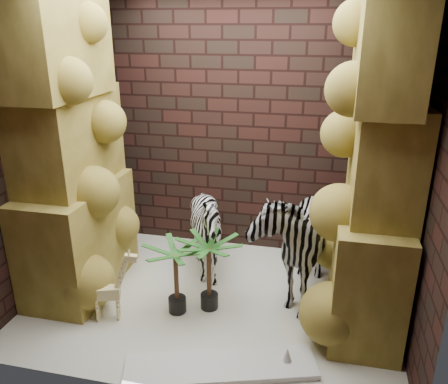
% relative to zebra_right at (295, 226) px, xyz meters
% --- Properties ---
extents(floor, '(3.50, 3.50, 0.00)m').
position_rel_zebra_right_xyz_m(floor, '(-0.76, -0.36, -0.72)').
color(floor, beige).
rests_on(floor, ground).
extents(wall_back, '(3.50, 0.00, 3.50)m').
position_rel_zebra_right_xyz_m(wall_back, '(-0.76, 0.89, 0.78)').
color(wall_back, black).
rests_on(wall_back, ground).
extents(wall_front, '(3.50, 0.00, 3.50)m').
position_rel_zebra_right_xyz_m(wall_front, '(-0.76, -1.61, 0.78)').
color(wall_front, black).
rests_on(wall_front, ground).
extents(wall_left, '(0.00, 3.00, 3.00)m').
position_rel_zebra_right_xyz_m(wall_left, '(-2.51, -0.36, 0.78)').
color(wall_left, black).
rests_on(wall_left, ground).
extents(wall_right, '(0.00, 3.00, 3.00)m').
position_rel_zebra_right_xyz_m(wall_right, '(0.99, -0.36, 0.78)').
color(wall_right, black).
rests_on(wall_right, ground).
extents(rock_pillar_left, '(0.68, 1.30, 3.00)m').
position_rel_zebra_right_xyz_m(rock_pillar_left, '(-2.16, -0.36, 0.78)').
color(rock_pillar_left, '#B4A046').
rests_on(rock_pillar_left, floor).
extents(rock_pillar_right, '(0.58, 1.25, 3.00)m').
position_rel_zebra_right_xyz_m(rock_pillar_right, '(0.66, -0.36, 0.78)').
color(rock_pillar_right, '#B4A046').
rests_on(rock_pillar_right, floor).
extents(zebra_right, '(0.76, 1.27, 1.44)m').
position_rel_zebra_right_xyz_m(zebra_right, '(0.00, 0.00, 0.00)').
color(zebra_right, white).
rests_on(zebra_right, floor).
extents(zebra_left, '(1.22, 1.33, 0.98)m').
position_rel_zebra_right_xyz_m(zebra_left, '(-0.91, 0.07, -0.23)').
color(zebra_left, white).
rests_on(zebra_left, floor).
extents(giraffe_toy, '(0.39, 0.23, 0.72)m').
position_rel_zebra_right_xyz_m(giraffe_toy, '(-1.62, -0.87, -0.36)').
color(giraffe_toy, '#FAEC9E').
rests_on(giraffe_toy, floor).
extents(palm_front, '(0.36, 0.36, 0.74)m').
position_rel_zebra_right_xyz_m(palm_front, '(-0.75, -0.49, -0.35)').
color(palm_front, '#2E6823').
rests_on(palm_front, floor).
extents(palm_back, '(0.36, 0.36, 0.71)m').
position_rel_zebra_right_xyz_m(palm_back, '(-1.03, -0.62, -0.37)').
color(palm_back, '#2E6823').
rests_on(palm_back, floor).
extents(surfboard, '(1.57, 0.82, 0.05)m').
position_rel_zebra_right_xyz_m(surfboard, '(-0.45, -1.28, -0.70)').
color(surfboard, silver).
rests_on(surfboard, floor).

